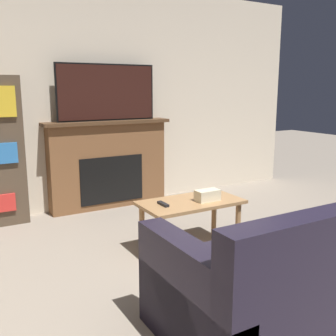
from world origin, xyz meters
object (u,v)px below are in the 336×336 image
at_px(fireplace, 108,164).
at_px(tv, 107,92).
at_px(couch, 319,271).
at_px(coffee_table, 191,208).

distance_m(fireplace, tv, 0.87).
relative_size(couch, coffee_table, 2.31).
bearing_deg(tv, fireplace, 90.00).
xyz_separation_m(tv, couch, (0.31, -2.92, -1.13)).
distance_m(couch, coffee_table, 1.30).
height_order(tv, coffee_table, tv).
relative_size(tv, coffee_table, 1.32).
distance_m(tv, coffee_table, 1.93).
bearing_deg(coffee_table, tv, 94.99).
bearing_deg(fireplace, couch, -83.89).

